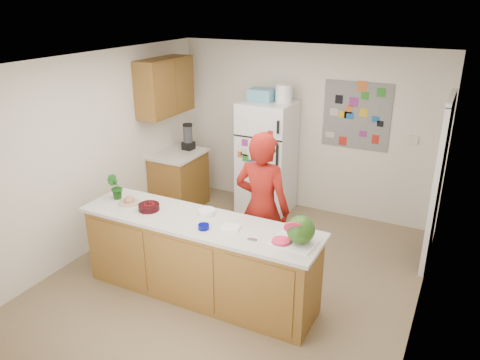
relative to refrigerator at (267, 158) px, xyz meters
The scene contains 26 objects.
floor 2.12m from the refrigerator, 76.54° to the right, with size 4.00×4.50×0.02m, color brown.
wall_back 0.71m from the refrigerator, 40.18° to the left, with size 4.00×0.02×2.50m, color beige.
wall_left 2.48m from the refrigerator, 129.69° to the right, with size 0.02×4.50×2.50m, color beige.
wall_right 3.12m from the refrigerator, 37.39° to the right, with size 0.02×4.50×2.50m, color beige.
ceiling 2.55m from the refrigerator, 76.54° to the right, with size 4.00×4.50×0.02m, color white.
doorway 2.48m from the refrigerator, 10.01° to the right, with size 0.03×0.85×2.04m, color black.
peninsula_base 2.43m from the refrigerator, 84.00° to the right, with size 2.60×0.62×0.88m, color brown.
peninsula_top 2.39m from the refrigerator, 84.00° to the right, with size 2.68×0.70×0.04m, color silver.
side_counter_base 1.41m from the refrigerator, 156.86° to the right, with size 0.60×0.80×0.86m, color brown.
side_counter_top 1.35m from the refrigerator, 156.86° to the right, with size 0.64×0.84×0.04m, color silver.
upper_cabinets 1.82m from the refrigerator, 157.05° to the right, with size 0.35×1.00×0.80m, color brown.
refrigerator is the anchor object (origin of this frame).
fridge_top_bin 0.95m from the refrigerator, behind, with size 0.35×0.28×0.18m, color #5999B2.
photo_collage 1.43m from the refrigerator, 16.61° to the left, with size 0.95×0.01×0.95m, color slate.
person 1.91m from the refrigerator, 67.95° to the right, with size 0.65×0.43×1.79m, color maroon.
blender_appliance 1.25m from the refrigerator, 165.39° to the right, with size 0.14×0.14×0.38m, color black.
cutting_board 2.73m from the refrigerator, 61.01° to the right, with size 0.42×0.31×0.01m, color white.
watermelon 2.75m from the refrigerator, 59.71° to the right, with size 0.27×0.27×0.27m, color #245A13.
watermelon_slice 2.73m from the refrigerator, 63.45° to the right, with size 0.18×0.18×0.02m, color red.
cherry_bowl 2.44m from the refrigerator, 98.50° to the right, with size 0.23×0.23×0.07m, color black.
white_bowl 2.24m from the refrigerator, 83.15° to the right, with size 0.18×0.18×0.06m, color silver.
cobalt_bowl 2.56m from the refrigerator, 80.78° to the right, with size 0.12×0.12×0.05m, color #010664.
plate 2.45m from the refrigerator, 105.94° to the right, with size 0.24×0.24×0.02m, color beige.
paper_towel 2.48m from the refrigerator, 74.75° to the right, with size 0.18×0.16×0.02m, color silver.
keys 2.69m from the refrigerator, 69.35° to the right, with size 0.09×0.04×0.01m, color slate.
potted_plant 2.50m from the refrigerator, 110.89° to the right, with size 0.16×0.13×0.29m, color #134511.
Camera 1 is at (2.19, -4.24, 3.12)m, focal length 35.00 mm.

